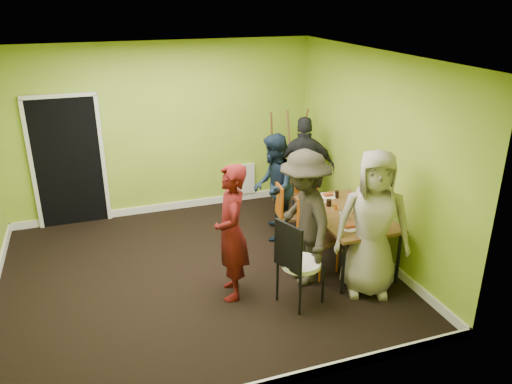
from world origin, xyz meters
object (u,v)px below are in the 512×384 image
chair_front_end (365,250)px  person_left_far (274,187)px  person_left_near (304,218)px  chair_bentwood (296,259)px  easel (286,159)px  orange_bottle (336,207)px  chair_back_end (307,177)px  person_back_end (304,168)px  person_standing (232,233)px  chair_left_far (286,210)px  person_front_end (373,224)px  dining_table (346,216)px  blue_bottle (378,210)px  thermos (351,204)px  chair_left_near (315,234)px

chair_front_end → person_left_far: person_left_far is taller
person_left_near → chair_bentwood: bearing=-30.5°
easel → orange_bottle: size_ratio=22.66×
chair_back_end → chair_front_end: chair_back_end is taller
easel → person_back_end: bearing=-80.0°
chair_back_end → person_standing: 2.41m
orange_bottle → person_left_far: person_left_far is taller
chair_left_far → person_left_near: 1.13m
chair_front_end → person_left_near: size_ratio=0.48×
easel → person_front_end: person_front_end is taller
person_standing → dining_table: bearing=109.7°
dining_table → chair_bentwood: bearing=-145.6°
chair_left_far → person_left_far: 0.39m
person_left_near → person_back_end: person_left_near is taller
orange_bottle → person_standing: bearing=-166.3°
blue_bottle → orange_bottle: 0.57m
thermos → blue_bottle: (0.26, -0.25, -0.01)m
chair_bentwood → person_back_end: size_ratio=0.65×
thermos → person_front_end: size_ratio=0.13×
chair_bentwood → orange_bottle: chair_bentwood is taller
chair_left_far → person_left_far: person_left_far is taller
orange_bottle → person_front_end: 0.87m
chair_front_end → person_back_end: person_back_end is taller
chair_left_near → person_back_end: (0.61, 1.72, 0.26)m
chair_front_end → chair_left_near: bearing=134.9°
easel → thermos: bearing=-88.5°
chair_left_far → chair_back_end: (0.60, 0.59, 0.24)m
easel → person_front_end: size_ratio=0.94×
chair_left_near → person_back_end: size_ratio=0.62×
dining_table → chair_left_far: (-0.53, 0.82, -0.18)m
person_standing → orange_bottle: bearing=114.7°
chair_left_near → blue_bottle: chair_left_near is taller
person_left_near → orange_bottle: bearing=122.1°
chair_left_far → chair_front_end: 1.48m
chair_bentwood → person_left_far: 1.83m
person_left_far → person_back_end: (0.72, 0.50, 0.05)m
dining_table → thermos: size_ratio=6.27×
dining_table → chair_left_near: chair_left_near is taller
easel → person_standing: 2.89m
orange_bottle → person_left_far: (-0.54, 0.94, 0.01)m
chair_back_end → chair_bentwood: (-1.09, -2.11, -0.15)m
blue_bottle → chair_bentwood: bearing=-162.0°
person_left_far → person_left_near: person_left_near is taller
chair_front_end → orange_bottle: size_ratio=11.22×
chair_front_end → person_front_end: (-0.03, -0.15, 0.44)m
chair_left_far → person_front_end: person_front_end is taller
chair_back_end → person_front_end: 2.14m
easel → person_left_near: 2.45m
chair_left_near → chair_left_far: bearing=155.8°
person_standing → person_left_far: bearing=152.9°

